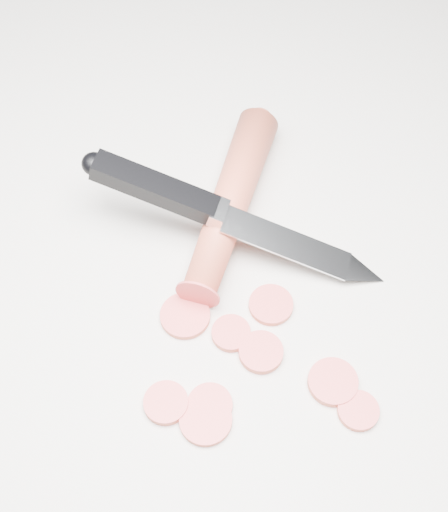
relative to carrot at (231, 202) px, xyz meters
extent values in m
plane|color=beige|center=(-0.03, -0.08, -0.02)|extent=(2.40, 2.40, 0.00)
cylinder|color=#C0442E|center=(0.00, 0.00, 0.00)|extent=(0.13, 0.17, 0.03)
cylinder|color=#D53F40|center=(-0.09, -0.15, -0.02)|extent=(0.03, 0.03, 0.01)
cylinder|color=#D53F40|center=(-0.07, -0.17, -0.02)|extent=(0.04, 0.04, 0.01)
cylinder|color=#D53F40|center=(-0.01, -0.13, -0.02)|extent=(0.03, 0.03, 0.01)
cylinder|color=#D53F40|center=(0.04, -0.20, -0.02)|extent=(0.03, 0.03, 0.01)
cylinder|color=#D53F40|center=(-0.03, -0.11, -0.02)|extent=(0.03, 0.03, 0.01)
cylinder|color=#D53F40|center=(-0.06, -0.09, -0.02)|extent=(0.04, 0.04, 0.01)
cylinder|color=#D53F40|center=(0.03, -0.17, -0.01)|extent=(0.04, 0.04, 0.01)
cylinder|color=#D53F40|center=(-0.06, -0.16, -0.02)|extent=(0.03, 0.03, 0.01)
cylinder|color=#D53F40|center=(0.01, -0.10, -0.02)|extent=(0.04, 0.04, 0.01)
camera|label=1|loc=(-0.10, -0.34, 0.49)|focal=50.00mm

